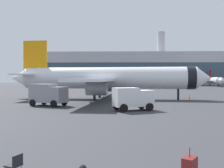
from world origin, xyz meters
TOP-DOWN VIEW (x-y plane):
  - airplane_at_gate at (-1.99, 38.74)m, footprint 35.77×32.33m
  - airplane_taxiing at (44.29, 110.16)m, footprint 23.93×26.41m
  - service_truck at (-9.28, 27.61)m, footprint 5.27×3.93m
  - cargo_van at (1.62, 23.14)m, footprint 4.82×3.57m
  - safety_cone_near at (-13.73, 44.86)m, footprint 0.44×0.44m
  - safety_cone_mid at (12.65, 39.70)m, footprint 0.44×0.44m
  - rolling_suitcase at (2.66, 4.32)m, footprint 0.70×0.75m
  - gate_chair at (-3.77, 4.12)m, footprint 0.63×0.63m
  - terminal_building at (8.41, 134.30)m, footprint 107.66×22.49m

SIDE VIEW (x-z plane):
  - rolling_suitcase at x=2.66m, z-range -0.16..0.94m
  - safety_cone_mid at x=12.65m, z-range -0.01..0.79m
  - safety_cone_near at x=-13.73m, z-range -0.01..0.81m
  - gate_chair at x=-3.77m, z-range 0.07..0.93m
  - cargo_van at x=1.62m, z-range 0.15..2.75m
  - service_truck at x=-9.28m, z-range 0.16..3.05m
  - airplane_taxiing at x=44.29m, z-range -1.18..6.59m
  - airplane_at_gate at x=-1.99m, z-range -1.59..8.91m
  - terminal_building at x=8.41m, z-range -5.92..23.60m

